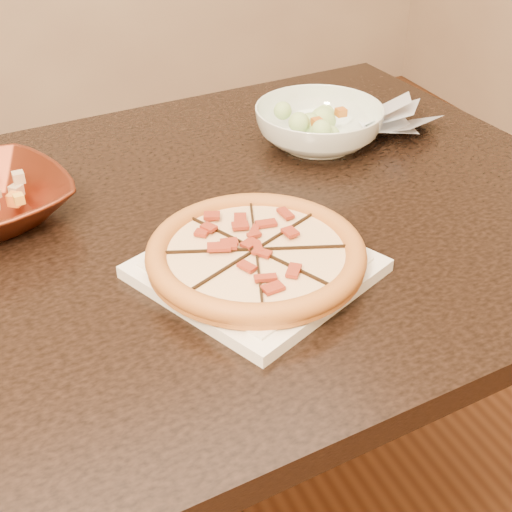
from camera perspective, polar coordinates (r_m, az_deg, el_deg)
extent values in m
cube|color=#3A1C0E|center=(1.70, -8.81, -18.12)|extent=(4.00, 4.00, 0.02)
cube|color=black|center=(1.09, -8.06, 1.01)|extent=(1.54, 1.06, 0.04)
cylinder|color=black|center=(1.83, 8.97, 1.73)|extent=(0.07, 0.07, 0.71)
cube|color=white|center=(0.98, 0.00, -1.02)|extent=(0.35, 0.35, 0.02)
cube|color=white|center=(0.97, 0.00, -0.49)|extent=(0.30, 0.30, 0.00)
cylinder|color=#BE5F20|center=(0.96, 0.00, -0.10)|extent=(0.29, 0.29, 0.01)
torus|color=#BE5F20|center=(0.96, 0.00, 0.30)|extent=(0.30, 0.30, 0.03)
cylinder|color=#FFD9AA|center=(0.96, 0.00, 0.25)|extent=(0.24, 0.24, 0.01)
cube|color=black|center=(0.96, 0.00, 0.50)|extent=(0.10, 0.28, 0.01)
cube|color=black|center=(0.96, 0.00, 0.50)|extent=(0.13, 0.27, 0.01)
cube|color=black|center=(0.96, 0.00, 0.50)|extent=(0.28, 0.10, 0.01)
cube|color=black|center=(0.96, 0.00, 0.50)|extent=(0.27, 0.13, 0.01)
cube|color=#AA1E13|center=(0.96, 1.28, 0.69)|extent=(0.03, 0.02, 0.00)
cube|color=#AA1E13|center=(0.97, 2.70, 1.21)|extent=(0.02, 0.02, 0.00)
cube|color=#AA1E13|center=(1.00, 3.48, 2.13)|extent=(0.03, 0.02, 0.00)
cube|color=#AA1E13|center=(0.98, 0.99, 1.43)|extent=(0.03, 0.02, 0.00)
cube|color=#AA1E13|center=(1.00, 1.00, 2.36)|extent=(0.03, 0.03, 0.00)
cube|color=#AA1E13|center=(1.03, 0.05, 3.25)|extent=(0.02, 0.03, 0.00)
cube|color=#AA1E13|center=(0.99, -0.62, 1.80)|extent=(0.02, 0.03, 0.00)
cube|color=#AA1E13|center=(1.00, -2.08, 2.36)|extent=(0.02, 0.03, 0.00)
cube|color=#AA1E13|center=(1.01, -4.11, 2.49)|extent=(0.02, 0.03, 0.00)
cube|color=#AA1E13|center=(0.97, -2.52, 1.21)|extent=(0.03, 0.03, 0.00)
cube|color=#AA1E13|center=(0.96, -4.37, 0.85)|extent=(0.03, 0.02, 0.00)
cube|color=#AA1E13|center=(0.95, -1.57, 0.46)|extent=(0.03, 0.02, 0.00)
cube|color=#AA1E13|center=(0.94, -2.90, -0.25)|extent=(0.03, 0.02, 0.00)
cube|color=#AA1E13|center=(0.91, -3.56, -1.42)|extent=(0.03, 0.02, 0.00)
cube|color=#AA1E13|center=(0.93, -0.95, -0.41)|extent=(0.03, 0.03, 0.00)
cube|color=#AA1E13|center=(0.91, -0.63, -1.50)|extent=(0.02, 0.03, 0.00)
cube|color=#AA1E13|center=(0.88, 0.81, -2.54)|extent=(0.02, 0.03, 0.00)
cube|color=#AA1E13|center=(0.92, 1.13, -0.68)|extent=(0.01, 0.02, 0.00)
cube|color=#AA1E13|center=(0.91, 2.98, -1.16)|extent=(0.02, 0.03, 0.00)
cube|color=#AA1E13|center=(0.95, 1.23, 0.24)|extent=(0.03, 0.03, 0.00)
cube|color=#AA1E13|center=(0.95, 3.02, 0.25)|extent=(0.03, 0.03, 0.00)
imported|color=white|center=(1.33, 5.03, 10.31)|extent=(0.26, 0.26, 0.07)
sphere|color=#A2C96A|center=(1.31, 5.15, 12.50)|extent=(0.04, 0.04, 0.04)
sphere|color=#A2C96A|center=(1.33, 5.52, 12.80)|extent=(0.04, 0.04, 0.04)
sphere|color=#A2C96A|center=(1.35, 4.55, 13.18)|extent=(0.04, 0.04, 0.04)
sphere|color=#A2C96A|center=(1.32, 4.68, 12.62)|extent=(0.04, 0.04, 0.04)
sphere|color=#A2C96A|center=(1.30, 3.61, 12.48)|extent=(0.04, 0.04, 0.04)
sphere|color=#A2C96A|center=(1.31, 5.07, 12.47)|extent=(0.04, 0.04, 0.04)
sphere|color=#A2C96A|center=(1.29, 5.11, 12.09)|extent=(0.04, 0.04, 0.04)
sphere|color=#A2C96A|center=(1.28, 6.48, 11.83)|extent=(0.04, 0.04, 0.04)
sphere|color=#A2C96A|center=(1.31, 5.82, 12.41)|extent=(0.04, 0.04, 0.04)
cube|color=#BD5F18|center=(1.34, 5.71, 12.63)|extent=(0.02, 0.02, 0.01)
cube|color=#BD5F18|center=(1.28, 4.52, 11.60)|extent=(0.02, 0.02, 0.01)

